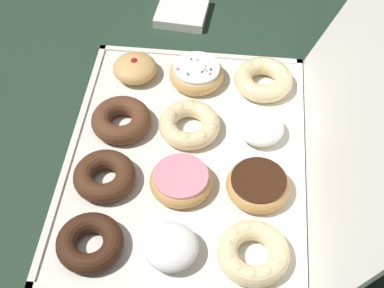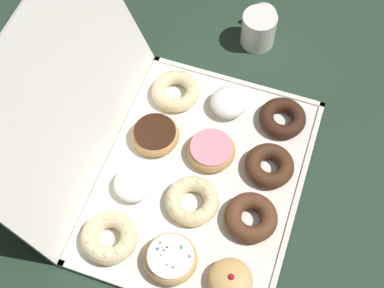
{
  "view_description": "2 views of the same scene",
  "coord_description": "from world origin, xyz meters",
  "px_view_note": "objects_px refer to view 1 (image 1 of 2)",
  "views": [
    {
      "loc": [
        0.63,
        0.08,
        0.83
      ],
      "look_at": [
        0.01,
        0.01,
        0.06
      ],
      "focal_mm": 52.8,
      "sensor_mm": 36.0,
      "label": 1
    },
    {
      "loc": [
        -0.51,
        -0.15,
        1.12
      ],
      "look_at": [
        0.05,
        0.04,
        0.06
      ],
      "focal_mm": 51.48,
      "sensor_mm": 36.0,
      "label": 2
    }
  ],
  "objects_px": {
    "powdered_filled_donut_7": "(172,247)",
    "napkin_stack": "(182,12)",
    "chocolate_frosted_donut_10": "(258,185)",
    "powdered_filled_donut_9": "(261,127)",
    "sprinkle_donut_4": "(197,74)",
    "pink_frosted_donut_6": "(180,180)",
    "cruller_donut_11": "(253,253)",
    "chocolate_cake_ring_donut_1": "(121,120)",
    "cruller_donut_5": "(191,124)",
    "jelly_filled_donut_0": "(135,68)",
    "donut_box": "(185,159)",
    "chocolate_cake_ring_donut_3": "(90,243)",
    "cruller_donut_8": "(263,79)",
    "chocolate_cake_ring_donut_2": "(105,176)"
  },
  "relations": [
    {
      "from": "powdered_filled_donut_7",
      "to": "napkin_stack",
      "type": "bearing_deg",
      "value": -174.77
    },
    {
      "from": "chocolate_frosted_donut_10",
      "to": "napkin_stack",
      "type": "bearing_deg",
      "value": -158.59
    },
    {
      "from": "powdered_filled_donut_7",
      "to": "powdered_filled_donut_9",
      "type": "bearing_deg",
      "value": 153.64
    },
    {
      "from": "sprinkle_donut_4",
      "to": "pink_frosted_donut_6",
      "type": "bearing_deg",
      "value": -1.02
    },
    {
      "from": "pink_frosted_donut_6",
      "to": "cruller_donut_11",
      "type": "relative_size",
      "value": 0.95
    },
    {
      "from": "sprinkle_donut_4",
      "to": "chocolate_cake_ring_donut_1",
      "type": "bearing_deg",
      "value": -43.3
    },
    {
      "from": "napkin_stack",
      "to": "powdered_filled_donut_7",
      "type": "bearing_deg",
      "value": 5.23
    },
    {
      "from": "cruller_donut_5",
      "to": "chocolate_cake_ring_donut_1",
      "type": "bearing_deg",
      "value": -88.38
    },
    {
      "from": "cruller_donut_11",
      "to": "jelly_filled_donut_0",
      "type": "bearing_deg",
      "value": -146.91
    },
    {
      "from": "jelly_filled_donut_0",
      "to": "pink_frosted_donut_6",
      "type": "height_order",
      "value": "jelly_filled_donut_0"
    },
    {
      "from": "donut_box",
      "to": "sprinkle_donut_4",
      "type": "relative_size",
      "value": 5.12
    },
    {
      "from": "donut_box",
      "to": "napkin_stack",
      "type": "distance_m",
      "value": 0.42
    },
    {
      "from": "powdered_filled_donut_7",
      "to": "napkin_stack",
      "type": "xyz_separation_m",
      "value": [
        -0.62,
        -0.06,
        -0.02
      ]
    },
    {
      "from": "chocolate_cake_ring_donut_3",
      "to": "cruller_donut_11",
      "type": "relative_size",
      "value": 0.94
    },
    {
      "from": "jelly_filled_donut_0",
      "to": "cruller_donut_5",
      "type": "distance_m",
      "value": 0.19
    },
    {
      "from": "powdered_filled_donut_7",
      "to": "sprinkle_donut_4",
      "type": "bearing_deg",
      "value": 179.84
    },
    {
      "from": "cruller_donut_8",
      "to": "cruller_donut_11",
      "type": "distance_m",
      "value": 0.39
    },
    {
      "from": "cruller_donut_5",
      "to": "chocolate_cake_ring_donut_3",
      "type": "bearing_deg",
      "value": -26.9
    },
    {
      "from": "chocolate_cake_ring_donut_1",
      "to": "cruller_donut_11",
      "type": "distance_m",
      "value": 0.36
    },
    {
      "from": "chocolate_cake_ring_donut_1",
      "to": "cruller_donut_5",
      "type": "relative_size",
      "value": 0.97
    },
    {
      "from": "powdered_filled_donut_9",
      "to": "napkin_stack",
      "type": "distance_m",
      "value": 0.4
    },
    {
      "from": "cruller_donut_5",
      "to": "chocolate_frosted_donut_10",
      "type": "bearing_deg",
      "value": 45.49
    },
    {
      "from": "jelly_filled_donut_0",
      "to": "napkin_stack",
      "type": "xyz_separation_m",
      "value": [
        -0.22,
        0.07,
        -0.02
      ]
    },
    {
      "from": "jelly_filled_donut_0",
      "to": "chocolate_cake_ring_donut_2",
      "type": "distance_m",
      "value": 0.27
    },
    {
      "from": "chocolate_cake_ring_donut_2",
      "to": "napkin_stack",
      "type": "bearing_deg",
      "value": 170.89
    },
    {
      "from": "chocolate_frosted_donut_10",
      "to": "cruller_donut_11",
      "type": "height_order",
      "value": "chocolate_frosted_donut_10"
    },
    {
      "from": "chocolate_cake_ring_donut_1",
      "to": "sprinkle_donut_4",
      "type": "distance_m",
      "value": 0.19
    },
    {
      "from": "jelly_filled_donut_0",
      "to": "powdered_filled_donut_9",
      "type": "relative_size",
      "value": 1.02
    },
    {
      "from": "jelly_filled_donut_0",
      "to": "cruller_donut_11",
      "type": "height_order",
      "value": "jelly_filled_donut_0"
    },
    {
      "from": "cruller_donut_11",
      "to": "chocolate_frosted_donut_10",
      "type": "bearing_deg",
      "value": 178.6
    },
    {
      "from": "chocolate_frosted_donut_10",
      "to": "chocolate_cake_ring_donut_1",
      "type": "bearing_deg",
      "value": -115.12
    },
    {
      "from": "chocolate_cake_ring_donut_3",
      "to": "pink_frosted_donut_6",
      "type": "relative_size",
      "value": 0.99
    },
    {
      "from": "chocolate_frosted_donut_10",
      "to": "cruller_donut_11",
      "type": "bearing_deg",
      "value": -1.4
    },
    {
      "from": "chocolate_cake_ring_donut_2",
      "to": "cruller_donut_8",
      "type": "height_order",
      "value": "cruller_donut_8"
    },
    {
      "from": "sprinkle_donut_4",
      "to": "napkin_stack",
      "type": "distance_m",
      "value": 0.23
    },
    {
      "from": "chocolate_cake_ring_donut_2",
      "to": "cruller_donut_8",
      "type": "distance_m",
      "value": 0.38
    },
    {
      "from": "chocolate_cake_ring_donut_2",
      "to": "cruller_donut_5",
      "type": "bearing_deg",
      "value": 134.36
    },
    {
      "from": "sprinkle_donut_4",
      "to": "chocolate_frosted_donut_10",
      "type": "bearing_deg",
      "value": 26.56
    },
    {
      "from": "cruller_donut_5",
      "to": "napkin_stack",
      "type": "bearing_deg",
      "value": -170.42
    },
    {
      "from": "chocolate_cake_ring_donut_3",
      "to": "cruller_donut_11",
      "type": "xyz_separation_m",
      "value": [
        -0.01,
        0.26,
        0.0
      ]
    },
    {
      "from": "donut_box",
      "to": "sprinkle_donut_4",
      "type": "height_order",
      "value": "sprinkle_donut_4"
    },
    {
      "from": "chocolate_cake_ring_donut_1",
      "to": "jelly_filled_donut_0",
      "type": "bearing_deg",
      "value": 179.13
    },
    {
      "from": "chocolate_frosted_donut_10",
      "to": "jelly_filled_donut_0",
      "type": "bearing_deg",
      "value": -135.43
    },
    {
      "from": "donut_box",
      "to": "pink_frosted_donut_6",
      "type": "relative_size",
      "value": 5.14
    },
    {
      "from": "powdered_filled_donut_7",
      "to": "donut_box",
      "type": "bearing_deg",
      "value": -179.7
    },
    {
      "from": "chocolate_cake_ring_donut_3",
      "to": "pink_frosted_donut_6",
      "type": "height_order",
      "value": "same"
    },
    {
      "from": "chocolate_cake_ring_donut_3",
      "to": "jelly_filled_donut_0",
      "type": "bearing_deg",
      "value": 179.44
    },
    {
      "from": "chocolate_cake_ring_donut_1",
      "to": "chocolate_cake_ring_donut_3",
      "type": "xyz_separation_m",
      "value": [
        0.26,
        -0.0,
        -0.0
      ]
    },
    {
      "from": "chocolate_cake_ring_donut_1",
      "to": "powdered_filled_donut_9",
      "type": "xyz_separation_m",
      "value": [
        -0.01,
        0.26,
        0.0
      ]
    },
    {
      "from": "jelly_filled_donut_0",
      "to": "chocolate_cake_ring_donut_1",
      "type": "height_order",
      "value": "jelly_filled_donut_0"
    }
  ]
}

